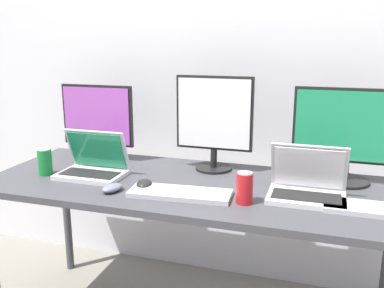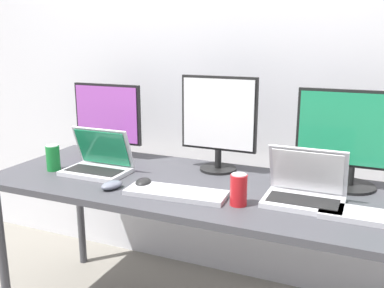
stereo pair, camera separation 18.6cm
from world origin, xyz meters
name	(u,v)px [view 1 (the left image)]	position (x,y,z in m)	size (l,w,h in m)	color
wall_back	(225,51)	(0.00, 0.59, 1.30)	(7.00, 0.08, 2.60)	silver
work_desk	(192,195)	(0.00, 0.00, 0.68)	(1.87, 0.72, 0.74)	#424247
monitor_left	(98,122)	(-0.59, 0.23, 0.94)	(0.40, 0.22, 0.39)	black
monitor_center	(214,120)	(0.04, 0.23, 0.99)	(0.38, 0.18, 0.46)	black
monitor_right	(348,134)	(0.65, 0.22, 0.96)	(0.48, 0.22, 0.42)	black
laptop_silver	(94,165)	(-0.47, -0.03, 0.79)	(0.30, 0.21, 0.21)	silver
laptop_secondary	(307,186)	(0.50, -0.03, 0.79)	(0.30, 0.22, 0.22)	silver
keyboard_main	(179,193)	(0.00, -0.16, 0.75)	(0.42, 0.15, 0.02)	#B2B2B7
keyboard_aux	(380,210)	(0.77, -0.11, 0.75)	(0.40, 0.14, 0.02)	#B2B2B7
mouse_by_keyboard	(144,184)	(-0.17, -0.13, 0.76)	(0.07, 0.09, 0.04)	black
mouse_by_laptop	(112,188)	(-0.29, -0.21, 0.76)	(0.06, 0.10, 0.03)	slate
soda_can_near_keyboard	(45,162)	(-0.70, -0.09, 0.80)	(0.07, 0.07, 0.13)	#197F33
soda_can_by_laptop	(245,188)	(0.27, -0.16, 0.80)	(0.07, 0.07, 0.13)	red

